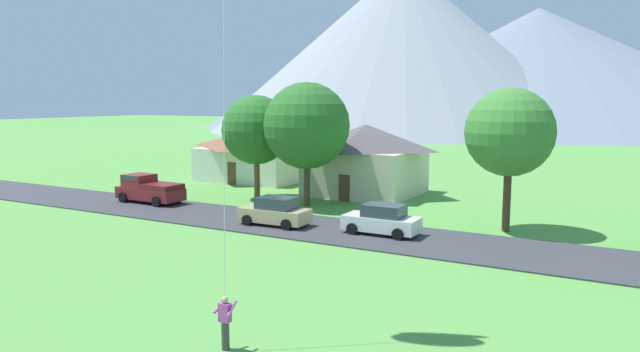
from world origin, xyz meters
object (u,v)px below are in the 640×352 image
house_left_center (366,158)px  tree_right_of_center (256,130)px  pickup_truck_maroon_west_side (149,189)px  parked_car_white_mid_east (382,220)px  tree_center (307,126)px  house_leftmost (254,154)px  tree_near_left (510,133)px  parked_car_tan_west_end (275,212)px

house_left_center → tree_right_of_center: size_ratio=1.09×
tree_right_of_center → pickup_truck_maroon_west_side: tree_right_of_center is taller
parked_car_white_mid_east → pickup_truck_maroon_west_side: bearing=177.0°
tree_right_of_center → pickup_truck_maroon_west_side: bearing=-135.7°
tree_right_of_center → pickup_truck_maroon_west_side: 8.95m
tree_center → pickup_truck_maroon_west_side: bearing=-155.7°
house_leftmost → tree_near_left: size_ratio=1.24×
tree_right_of_center → pickup_truck_maroon_west_side: (-5.68, -5.53, -4.17)m
house_leftmost → parked_car_white_mid_east: bearing=-37.5°
house_left_center → pickup_truck_maroon_west_side: (-12.05, -11.46, -1.82)m
parked_car_white_mid_east → tree_center: bearing=145.0°
house_leftmost → tree_right_of_center: (6.14, -8.20, 2.79)m
house_left_center → tree_right_of_center: (-6.38, -5.93, 2.35)m
parked_car_white_mid_east → pickup_truck_maroon_west_side: pickup_truck_maroon_west_side is taller
house_leftmost → tree_right_of_center: size_ratio=1.29×
tree_near_left → house_left_center: bearing=147.2°
house_leftmost → tree_right_of_center: bearing=-53.2°
parked_car_white_mid_east → parked_car_tan_west_end: bearing=-171.9°
parked_car_tan_west_end → parked_car_white_mid_east: 6.56m
tree_center → parked_car_tan_west_end: size_ratio=2.05×
parked_car_tan_west_end → house_left_center: bearing=90.8°
house_left_center → tree_right_of_center: tree_right_of_center is taller
house_leftmost → parked_car_white_mid_east: size_ratio=2.41×
tree_right_of_center → parked_car_white_mid_east: 15.23m
house_left_center → tree_center: (-1.52, -6.71, 2.80)m
house_left_center → parked_car_white_mid_east: bearing=-61.8°
parked_car_tan_west_end → pickup_truck_maroon_west_side: (-12.25, 1.91, 0.19)m
house_leftmost → tree_near_left: bearing=-22.4°
tree_right_of_center → parked_car_tan_west_end: size_ratio=1.85×
house_leftmost → parked_car_tan_west_end: bearing=-50.9°
tree_near_left → tree_center: 14.09m
tree_near_left → parked_car_tan_west_end: 14.24m
tree_near_left → tree_center: size_ratio=0.94×
tree_center → house_left_center: bearing=77.3°
pickup_truck_maroon_west_side → house_left_center: bearing=43.6°
tree_near_left → pickup_truck_maroon_west_side: size_ratio=1.56×
tree_right_of_center → parked_car_white_mid_east: size_ratio=1.87×
tree_right_of_center → tree_near_left: bearing=-6.4°
house_leftmost → tree_center: 14.57m
house_left_center → pickup_truck_maroon_west_side: house_left_center is taller
parked_car_tan_west_end → parked_car_white_mid_east: size_ratio=1.01×
tree_near_left → house_leftmost: bearing=157.6°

